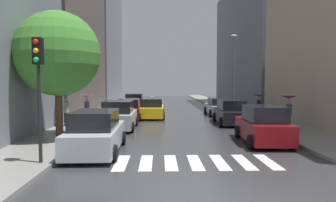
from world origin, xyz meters
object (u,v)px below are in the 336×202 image
at_px(parked_car_left_third, 129,110).
at_px(parked_car_right_second, 231,113).
at_px(pedestrian_by_kerb, 66,103).
at_px(pedestrian_near_tree, 289,104).
at_px(traffic_light_left_corner, 38,72).
at_px(street_tree_left, 58,54).
at_px(lamp_post_right, 233,68).
at_px(parked_car_left_second, 119,116).
at_px(parked_car_right_third, 218,107).
at_px(parked_car_right_nearest, 263,126).
at_px(pedestrian_foreground, 259,99).
at_px(taxi_midroad, 152,109).
at_px(pedestrian_far_side, 87,102).
at_px(parked_car_left_nearest, 96,133).
at_px(parked_car_left_fourth, 135,103).

distance_m(parked_car_left_third, parked_car_right_second, 8.10).
bearing_deg(pedestrian_by_kerb, pedestrian_near_tree, 73.39).
height_order(pedestrian_by_kerb, traffic_light_left_corner, traffic_light_left_corner).
distance_m(street_tree_left, lamp_post_right, 17.41).
xyz_separation_m(parked_car_left_second, parked_car_right_third, (7.86, 7.99, -0.09)).
xyz_separation_m(parked_car_right_nearest, lamp_post_right, (1.84, 13.48, 3.45)).
distance_m(parked_car_right_second, pedestrian_by_kerb, 11.19).
bearing_deg(parked_car_right_nearest, pedestrian_foreground, -14.59).
bearing_deg(street_tree_left, lamp_post_right, 47.03).
xyz_separation_m(taxi_midroad, lamp_post_right, (7.48, 2.93, 3.52)).
height_order(parked_car_right_nearest, pedestrian_far_side, pedestrian_far_side).
relative_size(parked_car_right_nearest, street_tree_left, 0.68).
height_order(parked_car_left_second, pedestrian_foreground, pedestrian_foreground).
relative_size(parked_car_left_third, pedestrian_far_side, 2.39).
height_order(parked_car_left_nearest, parked_car_right_third, parked_car_left_nearest).
distance_m(street_tree_left, traffic_light_left_corner, 4.81).
bearing_deg(parked_car_left_second, parked_car_right_second, -73.64).
bearing_deg(parked_car_left_nearest, pedestrian_near_tree, -63.07).
height_order(parked_car_left_third, traffic_light_left_corner, traffic_light_left_corner).
bearing_deg(taxi_midroad, parked_car_left_third, 111.84).
xyz_separation_m(parked_car_left_third, pedestrian_by_kerb, (-3.53, -4.78, 0.88)).
bearing_deg(parked_car_left_third, pedestrian_by_kerb, 142.53).
bearing_deg(pedestrian_by_kerb, parked_car_left_third, 132.23).
distance_m(parked_car_right_second, parked_car_right_third, 5.83).
bearing_deg(street_tree_left, pedestrian_far_side, 93.45).
bearing_deg(taxi_midroad, parked_car_right_second, -123.47).
relative_size(parked_car_right_third, taxi_midroad, 1.03).
relative_size(parked_car_right_nearest, pedestrian_far_side, 2.30).
relative_size(parked_car_left_second, parked_car_right_second, 0.90).
bearing_deg(parked_car_left_nearest, parked_car_right_second, -42.80).
xyz_separation_m(parked_car_right_second, pedestrian_near_tree, (2.85, -3.01, 0.79)).
distance_m(parked_car_right_nearest, street_tree_left, 10.64).
relative_size(pedestrian_near_tree, pedestrian_far_side, 1.07).
bearing_deg(parked_car_left_third, parked_car_left_nearest, 178.01).
bearing_deg(parked_car_left_second, parked_car_left_third, -0.78).
distance_m(pedestrian_by_kerb, lamp_post_right, 15.59).
relative_size(pedestrian_by_kerb, traffic_light_left_corner, 0.48).
relative_size(pedestrian_near_tree, lamp_post_right, 0.28).
distance_m(parked_car_right_nearest, pedestrian_by_kerb, 12.13).
bearing_deg(parked_car_right_nearest, pedestrian_near_tree, -34.63).
height_order(parked_car_left_third, pedestrian_far_side, pedestrian_far_side).
bearing_deg(taxi_midroad, parked_car_left_second, 162.20).
bearing_deg(pedestrian_near_tree, traffic_light_left_corner, -52.87).
height_order(pedestrian_near_tree, street_tree_left, street_tree_left).
bearing_deg(parked_car_right_nearest, parked_car_right_third, 1.52).
xyz_separation_m(parked_car_left_fourth, pedestrian_near_tree, (10.45, -12.79, 0.76)).
height_order(parked_car_left_third, taxi_midroad, taxi_midroad).
bearing_deg(pedestrian_near_tree, parked_car_right_second, -131.78).
bearing_deg(pedestrian_by_kerb, street_tree_left, 1.48).
height_order(parked_car_right_third, street_tree_left, street_tree_left).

